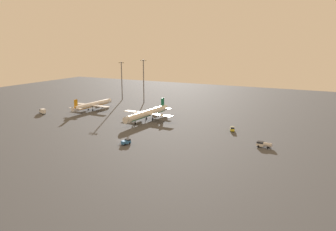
# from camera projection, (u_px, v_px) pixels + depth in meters

# --- Properties ---
(ground_plane) EXTENTS (416.00, 416.00, 0.00)m
(ground_plane) POSITION_uv_depth(u_px,v_px,m) (123.00, 140.00, 152.37)
(ground_plane) COLOR #424449
(airplane_near_gate) EXTENTS (31.43, 40.36, 10.35)m
(airplane_near_gate) POSITION_uv_depth(u_px,v_px,m) (147.00, 113.00, 189.82)
(airplane_near_gate) COLOR silver
(airplane_near_gate) RESTS_ON ground
(airplane_terminal_side) EXTENTS (27.46, 35.28, 9.05)m
(airplane_terminal_side) POSITION_uv_depth(u_px,v_px,m) (92.00, 105.00, 218.10)
(airplane_terminal_side) COLOR white
(airplane_terminal_side) RESTS_ON ground
(baggage_tractor) EXTENTS (3.10, 4.53, 2.25)m
(baggage_tractor) POSITION_uv_depth(u_px,v_px,m) (232.00, 129.00, 166.99)
(baggage_tractor) COLOR yellow
(baggage_tractor) RESTS_ON ground
(maintenance_van) EXTENTS (3.08, 4.53, 2.25)m
(maintenance_van) POSITION_uv_depth(u_px,v_px,m) (126.00, 142.00, 145.77)
(maintenance_van) COLOR #3372BF
(maintenance_van) RESTS_ON ground
(fuel_truck) EXTENTS (6.47, 2.91, 2.35)m
(fuel_truck) POSITION_uv_depth(u_px,v_px,m) (264.00, 144.00, 141.55)
(fuel_truck) COLOR white
(fuel_truck) RESTS_ON ground
(catering_truck) EXTENTS (6.11, 4.51, 3.05)m
(catering_truck) POSITION_uv_depth(u_px,v_px,m) (43.00, 111.00, 207.64)
(catering_truck) COLOR white
(catering_truck) RESTS_ON ground
(apron_light_west) EXTENTS (4.80, 0.90, 28.63)m
(apron_light_west) POSITION_uv_depth(u_px,v_px,m) (122.00, 79.00, 253.57)
(apron_light_west) COLOR slate
(apron_light_west) RESTS_ON ground
(apron_light_east) EXTENTS (4.80, 0.90, 30.90)m
(apron_light_east) POSITION_uv_depth(u_px,v_px,m) (144.00, 79.00, 242.00)
(apron_light_east) COLOR slate
(apron_light_east) RESTS_ON ground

